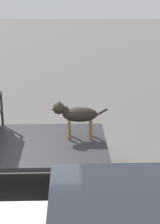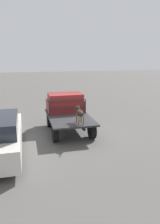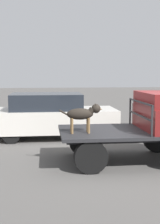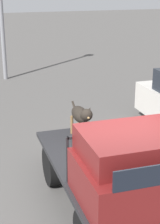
# 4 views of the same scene
# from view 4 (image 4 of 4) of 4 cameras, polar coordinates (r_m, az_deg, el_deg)

# --- Properties ---
(ground_plane) EXTENTS (80.00, 80.00, 0.00)m
(ground_plane) POSITION_cam_4_polar(r_m,az_deg,el_deg) (6.80, 5.32, -14.12)
(ground_plane) COLOR #514F4C
(flatbed_truck) EXTENTS (3.53, 2.03, 0.84)m
(flatbed_truck) POSITION_cam_4_polar(r_m,az_deg,el_deg) (6.49, 5.49, -9.72)
(flatbed_truck) COLOR black
(flatbed_truck) RESTS_ON ground
(truck_cab) EXTENTS (1.34, 1.91, 0.97)m
(truck_cab) POSITION_cam_4_polar(r_m,az_deg,el_deg) (5.35, 9.96, -8.23)
(truck_cab) COLOR maroon
(truck_cab) RESTS_ON flatbed_truck
(truck_headboard) EXTENTS (0.04, 1.91, 0.74)m
(truck_headboard) POSITION_cam_4_polar(r_m,az_deg,el_deg) (5.90, 6.87, -4.88)
(truck_headboard) COLOR #232326
(truck_headboard) RESTS_ON flatbed_truck
(dog) EXTENTS (1.08, 0.28, 0.74)m
(dog) POSITION_cam_4_polar(r_m,az_deg,el_deg) (7.13, 0.21, -0.55)
(dog) COLOR brown
(dog) RESTS_ON flatbed_truck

